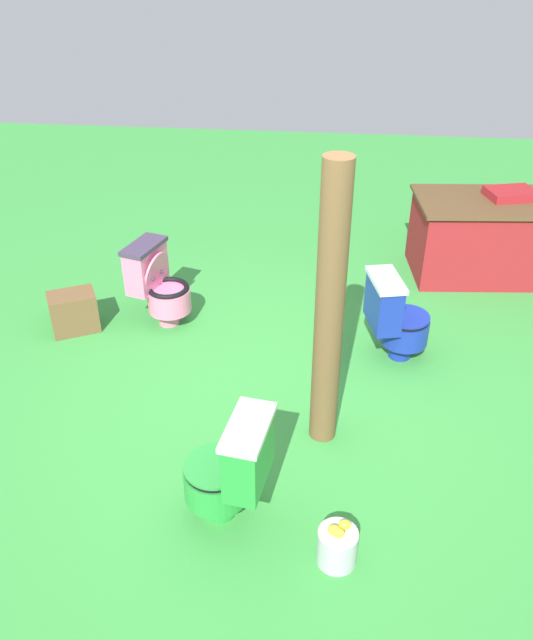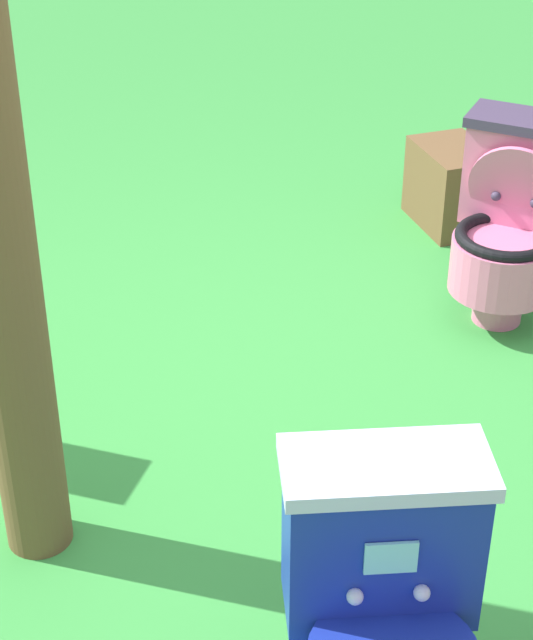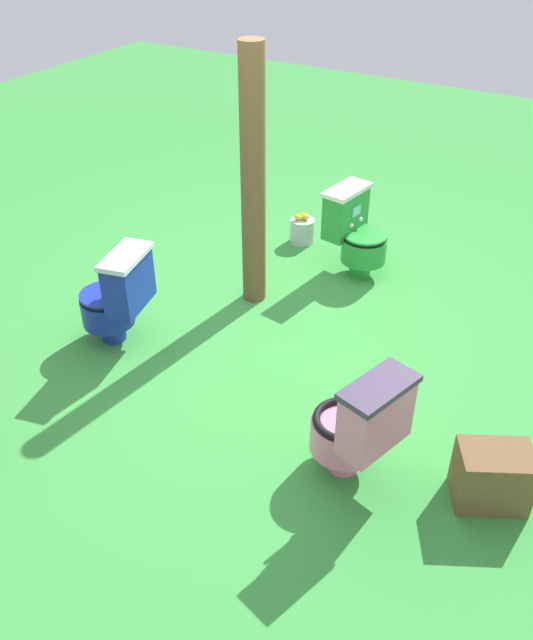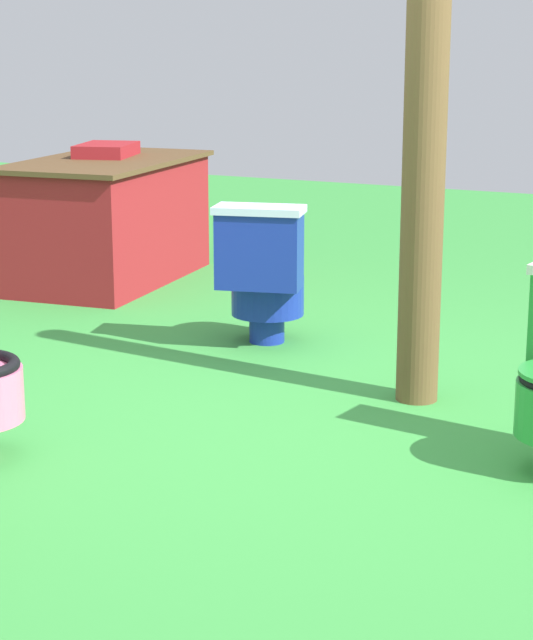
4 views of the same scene
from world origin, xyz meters
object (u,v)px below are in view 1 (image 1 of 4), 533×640
at_px(toilet_green, 230,469).
at_px(wooden_post, 329,313).
at_px(toilet_blue, 396,317).
at_px(toilet_pink, 159,284).
at_px(small_crate, 74,312).
at_px(vendor_table, 489,237).
at_px(lemon_bucket, 337,546).

relative_size(toilet_green, wooden_post, 0.37).
relative_size(toilet_blue, wooden_post, 0.37).
relative_size(toilet_pink, wooden_post, 0.37).
bearing_deg(small_crate, toilet_pink, 16.62).
xyz_separation_m(toilet_pink, vendor_table, (2.96, 1.25, 0.02)).
bearing_deg(wooden_post, toilet_blue, 62.07).
bearing_deg(toilet_blue, vendor_table, 134.36).
bearing_deg(vendor_table, lemon_bucket, -111.35).
bearing_deg(vendor_table, toilet_blue, -122.21).
height_order(toilet_green, wooden_post, wooden_post).
bearing_deg(toilet_green, vendor_table, -22.88).
bearing_deg(toilet_pink, wooden_post, 64.48).
relative_size(toilet_blue, toilet_green, 1.00).
xyz_separation_m(toilet_pink, toilet_green, (0.95, -2.07, -0.00)).
bearing_deg(lemon_bucket, toilet_blue, 78.53).
bearing_deg(vendor_table, toilet_pink, -157.19).
xyz_separation_m(wooden_post, small_crate, (-2.16, 1.09, -0.80)).
distance_m(toilet_blue, toilet_green, 2.02).
height_order(vendor_table, small_crate, vendor_table).
xyz_separation_m(toilet_blue, small_crate, (-2.68, 0.11, -0.20)).
bearing_deg(toilet_pink, toilet_green, 40.99).
relative_size(toilet_pink, vendor_table, 0.47).
distance_m(small_crate, lemon_bucket, 3.10).
distance_m(wooden_post, lemon_bucket, 1.33).
distance_m(toilet_blue, wooden_post, 1.26).
xyz_separation_m(toilet_pink, small_crate, (-0.70, -0.21, -0.20)).
height_order(wooden_post, small_crate, wooden_post).
relative_size(wooden_post, small_crate, 5.05).
distance_m(toilet_green, vendor_table, 3.87).
relative_size(toilet_pink, toilet_green, 1.00).
bearing_deg(vendor_table, toilet_green, -121.26).
bearing_deg(toilet_pink, lemon_bucket, 50.42).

